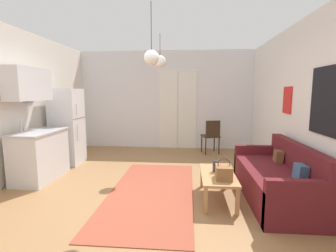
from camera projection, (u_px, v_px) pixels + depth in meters
The scene contains 13 objects.
ground_plane at pixel (143, 204), 3.65m from camera, with size 5.49×7.84×0.10m, color #996D44.
wall_back at pixel (166, 100), 7.07m from camera, with size 5.09×0.13×2.76m.
wall_right at pixel (328, 109), 3.24m from camera, with size 0.12×7.44×2.76m.
area_rug at pixel (152, 192), 3.98m from camera, with size 1.33×2.92×0.01m, color #9E4733.
couch at pixel (279, 181), 3.70m from camera, with size 0.82×1.93×0.84m.
coffee_table at pixel (218, 177), 3.68m from camera, with size 0.49×1.02×0.40m.
bamboo_vase at pixel (216, 166), 3.75m from camera, with size 0.10×0.10×0.39m.
handbag at pixel (224, 172), 3.44m from camera, with size 0.23×0.28×0.29m.
refrigerator at pixel (67, 127), 5.48m from camera, with size 0.61×0.61×1.68m.
kitchen_counter at pixel (37, 138), 4.49m from camera, with size 0.59×1.11×2.04m.
accent_chair at pixel (211, 135), 6.40m from camera, with size 0.51×0.50×0.89m.
pendant_lamp_near at pixel (151, 58), 3.24m from camera, with size 0.20×0.20×0.81m.
pendant_lamp_far at pixel (160, 61), 4.93m from camera, with size 0.24×0.24×0.67m.
Camera 1 is at (0.67, -3.41, 1.60)m, focal length 26.28 mm.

